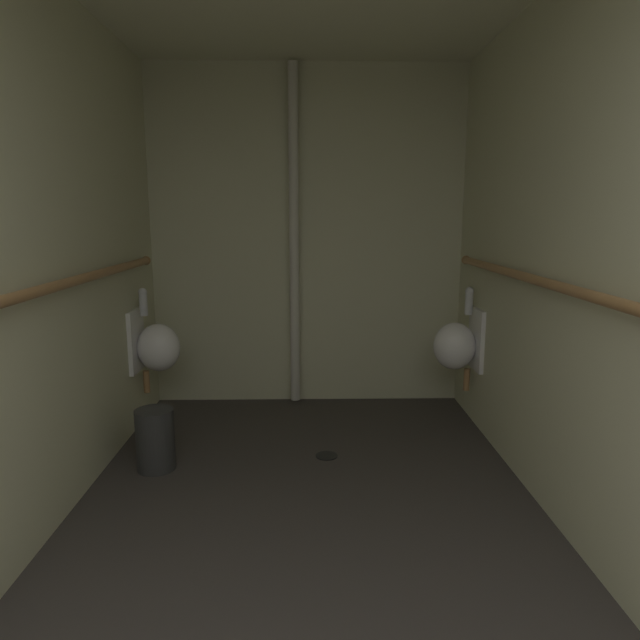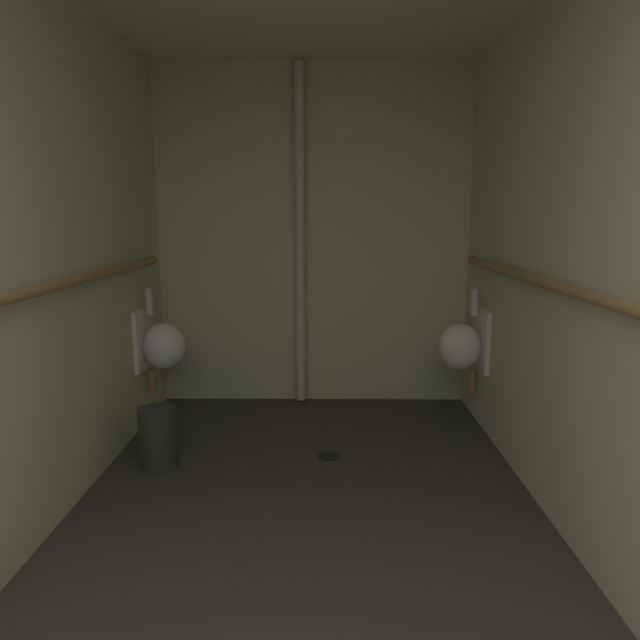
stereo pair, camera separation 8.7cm
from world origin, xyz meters
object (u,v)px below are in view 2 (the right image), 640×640
(urinal_left_mid, at_px, (161,345))
(waste_bin, at_px, (158,438))
(standpipe_back_wall, at_px, (300,239))
(floor_drain, at_px, (329,455))
(urinal_right_mid, at_px, (463,345))

(urinal_left_mid, bearing_deg, waste_bin, -76.88)
(urinal_left_mid, xyz_separation_m, standpipe_back_wall, (0.98, 0.49, 0.73))
(standpipe_back_wall, height_order, waste_bin, standpipe_back_wall)
(waste_bin, bearing_deg, urinal_left_mid, 103.12)
(waste_bin, bearing_deg, standpipe_back_wall, 56.04)
(urinal_left_mid, xyz_separation_m, floor_drain, (1.20, -0.56, -0.59))
(urinal_left_mid, relative_size, waste_bin, 2.04)
(urinal_right_mid, relative_size, standpipe_back_wall, 0.29)
(standpipe_back_wall, height_order, floor_drain, standpipe_back_wall)
(urinal_right_mid, xyz_separation_m, floor_drain, (-0.96, -0.56, -0.59))
(urinal_right_mid, relative_size, floor_drain, 5.39)
(urinal_left_mid, height_order, standpipe_back_wall, standpipe_back_wall)
(urinal_right_mid, distance_m, standpipe_back_wall, 1.46)
(urinal_right_mid, height_order, standpipe_back_wall, standpipe_back_wall)
(standpipe_back_wall, xyz_separation_m, floor_drain, (0.22, -1.04, -1.31))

